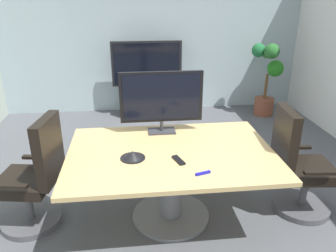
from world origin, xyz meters
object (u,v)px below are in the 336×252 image
object	(u,v)px
office_chair_left	(35,183)
wall_display_unit	(147,91)
conference_table	(171,168)
office_chair_right	(298,170)
potted_plant	(267,76)
remote_control	(179,160)
conference_phone	(133,155)
tv_monitor	(161,99)

from	to	relation	value
office_chair_left	wall_display_unit	xyz separation A→B (m)	(1.20, 2.92, -0.01)
office_chair_left	conference_table	bearing A→B (deg)	97.58
office_chair_right	potted_plant	size ratio (longest dim) A/B	0.85
potted_plant	remote_control	size ratio (longest dim) A/B	7.57
office_chair_right	potted_plant	bearing A→B (deg)	-10.43
conference_phone	potted_plant	bearing A→B (deg)	49.90
tv_monitor	wall_display_unit	size ratio (longest dim) A/B	0.64
tv_monitor	remote_control	xyz separation A→B (m)	(0.08, -0.67, -0.35)
conference_table	office_chair_right	distance (m)	1.26
office_chair_right	tv_monitor	size ratio (longest dim) A/B	1.30
remote_control	conference_table	bearing A→B (deg)	83.29
office_chair_right	office_chair_left	bearing A→B (deg)	93.71
conference_table	remote_control	distance (m)	0.27
tv_monitor	wall_display_unit	xyz separation A→B (m)	(-0.02, 2.48, -0.64)
wall_display_unit	conference_phone	bearing A→B (deg)	-95.49
conference_table	tv_monitor	distance (m)	0.71
conference_table	wall_display_unit	world-z (taller)	wall_display_unit
conference_table	wall_display_unit	distance (m)	2.96
conference_table	wall_display_unit	bearing A→B (deg)	91.14
office_chair_left	tv_monitor	size ratio (longest dim) A/B	1.30
office_chair_right	potted_plant	xyz separation A→B (m)	(0.76, 2.74, 0.25)
conference_table	office_chair_left	bearing A→B (deg)	178.21
conference_table	potted_plant	bearing A→B (deg)	53.40
potted_plant	tv_monitor	bearing A→B (deg)	-132.55
tv_monitor	conference_phone	bearing A→B (deg)	-118.55
office_chair_left	tv_monitor	xyz separation A→B (m)	(1.22, 0.44, 0.63)
office_chair_left	office_chair_right	distance (m)	2.51
office_chair_right	wall_display_unit	distance (m)	3.26
office_chair_right	wall_display_unit	bearing A→B (deg)	28.94
conference_table	office_chair_right	bearing A→B (deg)	-1.06
office_chair_right	tv_monitor	xyz separation A→B (m)	(-1.30, 0.50, 0.63)
wall_display_unit	office_chair_left	bearing A→B (deg)	-112.32
office_chair_right	wall_display_unit	xyz separation A→B (m)	(-1.32, 2.98, -0.01)
tv_monitor	conference_table	bearing A→B (deg)	-85.01
remote_control	potted_plant	bearing A→B (deg)	36.96
office_chair_left	tv_monitor	world-z (taller)	tv_monitor
conference_table	tv_monitor	bearing A→B (deg)	94.99
conference_table	tv_monitor	world-z (taller)	tv_monitor
wall_display_unit	remote_control	xyz separation A→B (m)	(0.10, -3.15, 0.29)
conference_phone	tv_monitor	bearing A→B (deg)	61.45
tv_monitor	conference_phone	xyz separation A→B (m)	(-0.31, -0.57, -0.33)
office_chair_right	conference_table	bearing A→B (deg)	94.08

